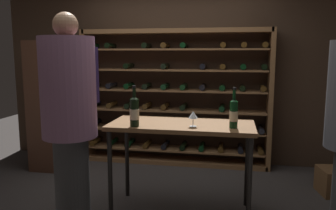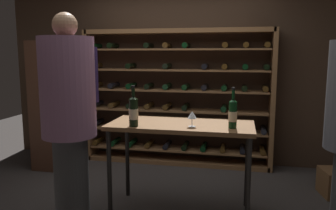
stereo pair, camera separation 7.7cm
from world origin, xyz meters
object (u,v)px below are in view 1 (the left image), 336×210
(wine_rack, at_px, (174,99))
(display_cabinet, at_px, (48,106))
(wine_glass_stemmed_left, at_px, (193,115))
(wine_bottle_red_label, at_px, (134,111))
(person_bystander_red_print, at_px, (69,111))
(tasting_table, at_px, (182,133))
(wine_bottle_green_slim, at_px, (234,113))

(wine_rack, distance_m, display_cabinet, 1.72)
(wine_rack, relative_size, wine_glass_stemmed_left, 18.12)
(wine_bottle_red_label, bearing_deg, display_cabinet, 143.34)
(person_bystander_red_print, height_order, wine_bottle_red_label, person_bystander_red_print)
(tasting_table, bearing_deg, wine_glass_stemmed_left, -47.35)
(person_bystander_red_print, height_order, wine_bottle_green_slim, person_bystander_red_print)
(wine_bottle_red_label, bearing_deg, wine_bottle_green_slim, 6.76)
(wine_bottle_red_label, distance_m, wine_bottle_green_slim, 0.90)
(wine_rack, bearing_deg, wine_bottle_green_slim, -63.13)
(person_bystander_red_print, bearing_deg, wine_bottle_red_label, 133.64)
(wine_glass_stemmed_left, bearing_deg, wine_bottle_green_slim, 2.93)
(wine_glass_stemmed_left, bearing_deg, display_cabinet, 152.88)
(tasting_table, relative_size, wine_bottle_green_slim, 3.77)
(tasting_table, height_order, display_cabinet, display_cabinet)
(wine_rack, height_order, person_bystander_red_print, person_bystander_red_print)
(person_bystander_red_print, height_order, display_cabinet, person_bystander_red_print)
(wine_rack, bearing_deg, person_bystander_red_print, -108.10)
(person_bystander_red_print, bearing_deg, wine_glass_stemmed_left, 129.04)
(wine_rack, bearing_deg, display_cabinet, -160.66)
(display_cabinet, distance_m, wine_bottle_red_label, 1.93)
(wine_rack, xyz_separation_m, wine_glass_stemmed_left, (0.45, -1.63, 0.07))
(tasting_table, distance_m, wine_bottle_green_slim, 0.55)
(person_bystander_red_print, bearing_deg, tasting_table, 138.10)
(display_cabinet, height_order, wine_bottle_red_label, display_cabinet)
(tasting_table, height_order, wine_bottle_green_slim, wine_bottle_green_slim)
(person_bystander_red_print, distance_m, wine_bottle_green_slim, 1.47)
(tasting_table, distance_m, person_bystander_red_print, 1.06)
(wine_rack, distance_m, wine_glass_stemmed_left, 1.69)
(tasting_table, xyz_separation_m, person_bystander_red_print, (-0.95, -0.41, 0.25))
(person_bystander_red_print, xyz_separation_m, display_cabinet, (-1.00, 1.34, -0.19))
(wine_bottle_red_label, bearing_deg, tasting_table, 28.95)
(display_cabinet, height_order, wine_glass_stemmed_left, display_cabinet)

